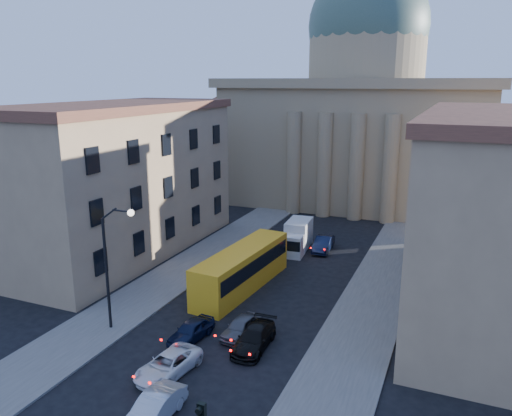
{
  "coord_description": "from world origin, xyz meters",
  "views": [
    {
      "loc": [
        14.01,
        -17.08,
        16.76
      ],
      "look_at": [
        0.06,
        16.01,
        7.54
      ],
      "focal_mm": 35.0,
      "sensor_mm": 36.0,
      "label": 1
    }
  ],
  "objects_px": {
    "car_left_near": "(191,330)",
    "car_right_near": "(154,409)",
    "street_lamp": "(112,258)",
    "box_truck": "(297,237)",
    "city_bus": "(242,267)"
  },
  "relations": [
    {
      "from": "car_left_near",
      "to": "car_right_near",
      "type": "height_order",
      "value": "car_right_near"
    },
    {
      "from": "street_lamp",
      "to": "box_truck",
      "type": "distance_m",
      "value": 21.92
    },
    {
      "from": "car_right_near",
      "to": "city_bus",
      "type": "height_order",
      "value": "city_bus"
    },
    {
      "from": "car_right_near",
      "to": "box_truck",
      "type": "height_order",
      "value": "box_truck"
    },
    {
      "from": "city_bus",
      "to": "street_lamp",
      "type": "bearing_deg",
      "value": -111.95
    },
    {
      "from": "car_left_near",
      "to": "car_right_near",
      "type": "xyz_separation_m",
      "value": [
        2.41,
        -7.9,
        0.04
      ]
    },
    {
      "from": "box_truck",
      "to": "street_lamp",
      "type": "bearing_deg",
      "value": -110.99
    },
    {
      "from": "street_lamp",
      "to": "car_right_near",
      "type": "height_order",
      "value": "street_lamp"
    },
    {
      "from": "box_truck",
      "to": "car_right_near",
      "type": "bearing_deg",
      "value": -91.07
    },
    {
      "from": "car_right_near",
      "to": "city_bus",
      "type": "xyz_separation_m",
      "value": [
        -2.81,
        16.99,
        1.11
      ]
    },
    {
      "from": "car_left_near",
      "to": "car_right_near",
      "type": "distance_m",
      "value": 8.26
    },
    {
      "from": "street_lamp",
      "to": "car_right_near",
      "type": "relative_size",
      "value": 2.07
    },
    {
      "from": "street_lamp",
      "to": "car_left_near",
      "type": "height_order",
      "value": "street_lamp"
    },
    {
      "from": "city_bus",
      "to": "car_right_near",
      "type": "bearing_deg",
      "value": -76.15
    },
    {
      "from": "street_lamp",
      "to": "car_left_near",
      "type": "bearing_deg",
      "value": 9.56
    }
  ]
}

